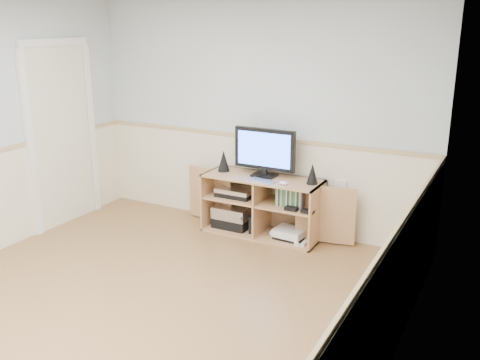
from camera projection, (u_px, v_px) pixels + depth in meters
name	position (u px, v px, depth m)	size (l,w,h in m)	color
room	(128.00, 162.00, 4.11)	(4.04, 4.54, 2.54)	#A57A49
media_cabinet	(264.00, 204.00, 5.86)	(2.02, 0.48, 0.65)	tan
monitor	(265.00, 151.00, 5.68)	(0.69, 0.18, 0.52)	black
speaker_left	(224.00, 161.00, 5.92)	(0.13, 0.13, 0.24)	black
speaker_right	(312.00, 174.00, 5.46)	(0.12, 0.12, 0.22)	black
keyboard	(262.00, 181.00, 5.57)	(0.29, 0.12, 0.01)	silver
mouse	(283.00, 183.00, 5.46)	(0.10, 0.06, 0.04)	white
av_components	(234.00, 210.00, 6.00)	(0.50, 0.30, 0.47)	black
game_consoles	(289.00, 234.00, 5.73)	(0.45, 0.30, 0.11)	white
game_cases	(291.00, 197.00, 5.60)	(0.30, 0.14, 0.19)	#3F8C3F
wall_outlet	(341.00, 186.00, 5.59)	(0.12, 0.03, 0.12)	white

